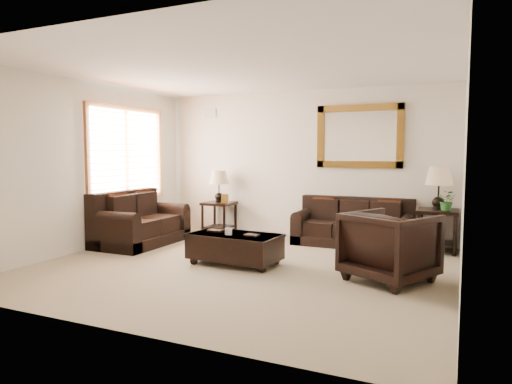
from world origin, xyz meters
The scene contains 11 objects.
room centered at (0.00, 0.00, 1.35)m, with size 5.51×5.01×2.71m.
window centered at (-2.70, 0.90, 1.55)m, with size 0.07×1.96×1.66m.
mirror centered at (1.08, 2.47, 1.85)m, with size 1.50×0.06×1.10m.
air_vent centered at (-1.90, 2.48, 2.35)m, with size 0.25×0.02×0.18m, color #999999.
sofa centered at (1.08, 2.11, 0.29)m, with size 1.94×0.84×0.80m.
loveseat centered at (-2.31, 0.69, 0.33)m, with size 0.96×1.62×0.91m.
end_table_left centered at (-1.55, 2.18, 0.80)m, with size 0.56×0.56×1.22m.
end_table_right centered at (2.41, 2.15, 0.88)m, with size 0.61×0.61×1.35m.
coffee_table centered at (-0.15, 0.08, 0.27)m, with size 1.31×0.77×0.54m.
armchair centered at (1.96, 0.10, 0.47)m, with size 0.92×0.86×0.95m, color black.
potted_plant centered at (2.54, 2.04, 0.79)m, with size 0.29×0.32×0.25m, color #20511C.
Camera 1 is at (2.73, -5.55, 1.57)m, focal length 32.00 mm.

